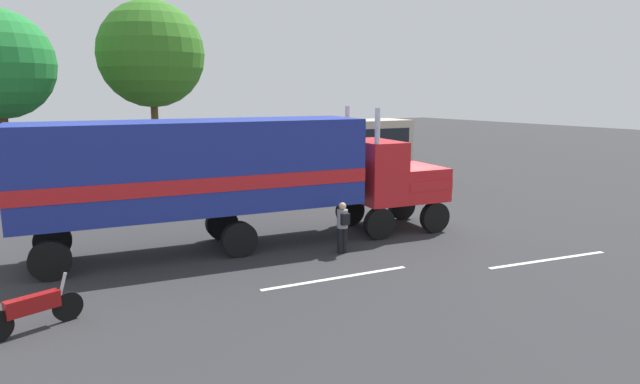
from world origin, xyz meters
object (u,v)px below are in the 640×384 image
(parked_bus, at_px, (318,146))
(motorcycle, at_px, (34,309))
(tree_center, at_px, (151,54))
(semi_truck, at_px, (232,171))
(person_bystander, at_px, (343,226))

(parked_bus, xyz_separation_m, motorcycle, (-15.45, -12.19, -1.58))
(tree_center, bearing_deg, semi_truck, -100.31)
(tree_center, bearing_deg, person_bystander, -92.11)
(motorcycle, xyz_separation_m, tree_center, (9.56, 21.56, 6.72))
(semi_truck, relative_size, person_bystander, 8.82)
(person_bystander, distance_m, motorcycle, 8.85)
(semi_truck, bearing_deg, parked_bus, 43.65)
(semi_truck, relative_size, parked_bus, 1.28)
(person_bystander, xyz_separation_m, parked_bus, (6.65, 11.32, 1.17))
(semi_truck, distance_m, tree_center, 19.01)
(motorcycle, relative_size, tree_center, 0.20)
(parked_bus, bearing_deg, motorcycle, -141.73)
(parked_bus, distance_m, motorcycle, 19.74)
(motorcycle, bearing_deg, semi_truck, 28.68)
(parked_bus, bearing_deg, tree_center, 122.15)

